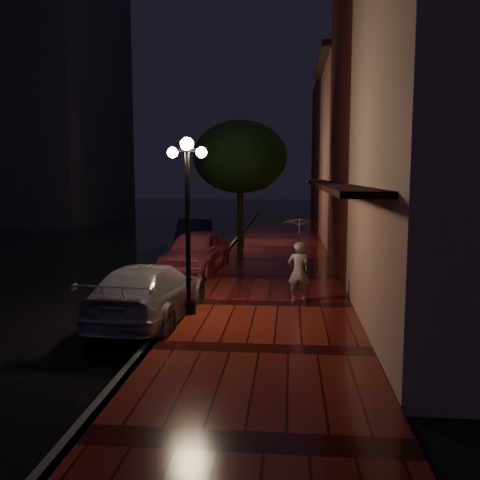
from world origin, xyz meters
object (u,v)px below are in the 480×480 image
at_px(street_tree, 240,159).
at_px(parking_meter, 217,247).
at_px(pink_car, 196,251).
at_px(streetlamp_far, 241,194).
at_px(navy_car, 195,235).
at_px(woman_with_umbrella, 299,246).
at_px(streetlamp_near, 188,215).
at_px(silver_car, 149,292).

bearing_deg(street_tree, parking_meter, -95.83).
bearing_deg(pink_car, streetlamp_far, 89.25).
height_order(street_tree, navy_car, street_tree).
xyz_separation_m(street_tree, navy_car, (-2.16, 0.63, -3.48)).
relative_size(streetlamp_far, woman_with_umbrella, 1.89).
height_order(streetlamp_near, streetlamp_far, same).
relative_size(silver_car, woman_with_umbrella, 2.13).
distance_m(streetlamp_far, silver_car, 14.35).
relative_size(street_tree, silver_car, 1.19).
distance_m(streetlamp_near, silver_car, 2.13).
xyz_separation_m(navy_car, woman_with_umbrella, (4.63, -10.06, 0.90)).
bearing_deg(streetlamp_far, navy_car, -128.54).
xyz_separation_m(pink_car, navy_car, (-0.95, 5.21, -0.02)).
xyz_separation_m(streetlamp_near, pink_car, (-0.95, 6.41, -1.82)).
xyz_separation_m(silver_car, woman_with_umbrella, (3.68, 1.75, 0.95)).
relative_size(streetlamp_near, street_tree, 0.74).
bearing_deg(woman_with_umbrella, navy_car, -60.16).
bearing_deg(streetlamp_near, pink_car, 98.43).
relative_size(streetlamp_near, silver_car, 0.89).
bearing_deg(streetlamp_far, streetlamp_near, -90.00).
relative_size(navy_car, woman_with_umbrella, 2.03).
distance_m(pink_car, silver_car, 6.60).
bearing_deg(pink_car, street_tree, 81.61).
bearing_deg(streetlamp_far, street_tree, -85.09).
bearing_deg(navy_car, woman_with_umbrella, -72.48).
xyz_separation_m(street_tree, woman_with_umbrella, (2.47, -9.44, -2.59)).
relative_size(streetlamp_near, pink_car, 0.94).
xyz_separation_m(streetlamp_far, navy_car, (-1.90, -2.38, -1.84)).
bearing_deg(pink_car, streetlamp_near, -75.19).
xyz_separation_m(streetlamp_far, street_tree, (0.26, -3.01, 1.64)).
bearing_deg(woman_with_umbrella, parking_meter, -54.21).
xyz_separation_m(street_tree, parking_meter, (-0.46, -4.50, -3.32)).
height_order(street_tree, parking_meter, street_tree).
bearing_deg(parking_meter, woman_with_umbrella, -65.16).
bearing_deg(streetlamp_far, parking_meter, -91.53).
relative_size(pink_car, parking_meter, 3.59).
xyz_separation_m(pink_car, parking_meter, (0.75, 0.09, 0.14)).
bearing_deg(parking_meter, navy_car, 102.55).
distance_m(streetlamp_near, street_tree, 11.12).
bearing_deg(street_tree, silver_car, -96.17).
bearing_deg(woman_with_umbrella, streetlamp_near, 34.81).
xyz_separation_m(streetlamp_near, silver_car, (-0.95, -0.19, -1.89)).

